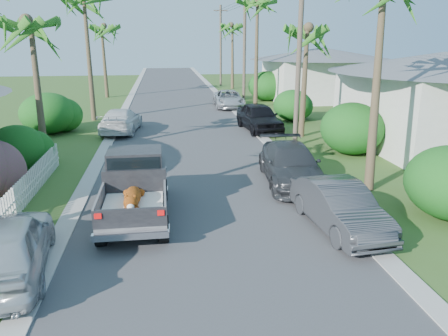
{
  "coord_description": "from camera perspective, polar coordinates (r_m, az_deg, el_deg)",
  "views": [
    {
      "loc": [
        -1.22,
        -8.76,
        5.49
      ],
      "look_at": [
        0.66,
        4.74,
        1.4
      ],
      "focal_mm": 35.0,
      "sensor_mm": 36.0,
      "label": 1
    }
  ],
  "objects": [
    {
      "name": "ground",
      "position": [
        10.41,
        0.01,
        -15.12
      ],
      "size": [
        120.0,
        120.0,
        0.0
      ],
      "primitive_type": "plane",
      "color": "#3B5921",
      "rests_on": "ground"
    },
    {
      "name": "road",
      "position": [
        34.23,
        -5.82,
        7.4
      ],
      "size": [
        8.0,
        100.0,
        0.02
      ],
      "primitive_type": "cube",
      "color": "#38383A",
      "rests_on": "ground"
    },
    {
      "name": "curb_left",
      "position": [
        34.34,
        -13.06,
        7.12
      ],
      "size": [
        0.6,
        100.0,
        0.06
      ],
      "primitive_type": "cube",
      "color": "#A5A39E",
      "rests_on": "ground"
    },
    {
      "name": "curb_right",
      "position": [
        34.64,
        1.36,
        7.63
      ],
      "size": [
        0.6,
        100.0,
        0.06
      ],
      "primitive_type": "cube",
      "color": "#A5A39E",
      "rests_on": "ground"
    },
    {
      "name": "pickup_truck",
      "position": [
        14.23,
        -11.46,
        -2.0
      ],
      "size": [
        1.98,
        5.12,
        2.06
      ],
      "color": "black",
      "rests_on": "ground"
    },
    {
      "name": "parked_car_rn",
      "position": [
        13.35,
        14.83,
        -4.94
      ],
      "size": [
        1.87,
        4.35,
        1.39
      ],
      "primitive_type": "imported",
      "rotation": [
        0.0,
        0.0,
        0.1
      ],
      "color": "#34363A",
      "rests_on": "ground"
    },
    {
      "name": "parked_car_rm",
      "position": [
        17.16,
        8.73,
        0.41
      ],
      "size": [
        2.46,
        5.21,
        1.47
      ],
      "primitive_type": "imported",
      "rotation": [
        0.0,
        0.0,
        -0.08
      ],
      "color": "#2D2F33",
      "rests_on": "ground"
    },
    {
      "name": "parked_car_rf",
      "position": [
        26.82,
        4.62,
        6.61
      ],
      "size": [
        2.36,
        4.96,
        1.64
      ],
      "primitive_type": "imported",
      "rotation": [
        0.0,
        0.0,
        0.09
      ],
      "color": "black",
      "rests_on": "ground"
    },
    {
      "name": "parked_car_rd",
      "position": [
        35.89,
        0.6,
        8.99
      ],
      "size": [
        2.37,
        4.93,
        1.35
      ],
      "primitive_type": "imported",
      "rotation": [
        0.0,
        0.0,
        -0.03
      ],
      "color": "#B7B9BF",
      "rests_on": "ground"
    },
    {
      "name": "parked_car_ln",
      "position": [
        11.62,
        -26.45,
        -9.18
      ],
      "size": [
        2.4,
        4.68,
        1.53
      ],
      "primitive_type": "imported",
      "rotation": [
        0.0,
        0.0,
        3.28
      ],
      "color": "silver",
      "rests_on": "ground"
    },
    {
      "name": "parked_car_lf",
      "position": [
        26.99,
        -13.3,
        6.04
      ],
      "size": [
        2.48,
        5.05,
        1.41
      ],
      "primitive_type": "imported",
      "rotation": [
        0.0,
        0.0,
        3.04
      ],
      "color": "silver",
      "rests_on": "ground"
    },
    {
      "name": "palm_l_b",
      "position": [
        21.51,
        -24.07,
        17.08
      ],
      "size": [
        4.4,
        4.4,
        7.4
      ],
      "color": "brown",
      "rests_on": "ground"
    },
    {
      "name": "palm_l_d",
      "position": [
        43.1,
        -15.69,
        17.38
      ],
      "size": [
        4.4,
        4.4,
        7.7
      ],
      "color": "brown",
      "rests_on": "ground"
    },
    {
      "name": "palm_r_b",
      "position": [
        25.02,
        10.8,
        17.48
      ],
      "size": [
        4.4,
        4.4,
        7.2
      ],
      "color": "brown",
      "rests_on": "ground"
    },
    {
      "name": "palm_r_c",
      "position": [
        35.64,
        4.41,
        20.87
      ],
      "size": [
        4.4,
        4.4,
        9.4
      ],
      "color": "brown",
      "rests_on": "ground"
    },
    {
      "name": "palm_r_d",
      "position": [
        49.39,
        1.13,
        18.14
      ],
      "size": [
        4.4,
        4.4,
        8.0
      ],
      "color": "brown",
      "rests_on": "ground"
    },
    {
      "name": "shrub_l_c",
      "position": [
        20.26,
        -25.47,
        2.25
      ],
      "size": [
        2.4,
        2.64,
        2.0
      ],
      "primitive_type": "ellipsoid",
      "color": "#134313",
      "rests_on": "ground"
    },
    {
      "name": "shrub_l_d",
      "position": [
        27.94,
        -22.01,
        6.66
      ],
      "size": [
        3.2,
        3.52,
        2.4
      ],
      "primitive_type": "ellipsoid",
      "color": "#134313",
      "rests_on": "ground"
    },
    {
      "name": "shrub_r_b",
      "position": [
        22.14,
        16.36,
        4.98
      ],
      "size": [
        3.0,
        3.3,
        2.5
      ],
      "primitive_type": "ellipsoid",
      "color": "#134313",
      "rests_on": "ground"
    },
    {
      "name": "shrub_r_c",
      "position": [
        30.38,
        8.94,
        8.1
      ],
      "size": [
        2.6,
        2.86,
        2.1
      ],
      "primitive_type": "ellipsoid",
      "color": "#134313",
      "rests_on": "ground"
    },
    {
      "name": "shrub_r_d",
      "position": [
        40.06,
        5.52,
        10.62
      ],
      "size": [
        3.2,
        3.52,
        2.6
      ],
      "primitive_type": "ellipsoid",
      "color": "#134313",
      "rests_on": "ground"
    },
    {
      "name": "picket_fence",
      "position": [
        15.85,
        -25.05,
        -3.29
      ],
      "size": [
        0.1,
        11.0,
        1.0
      ],
      "primitive_type": "cube",
      "color": "white",
      "rests_on": "ground"
    },
    {
      "name": "house_right_near",
      "position": [
        25.38,
        26.5,
        7.56
      ],
      "size": [
        8.0,
        9.0,
        4.8
      ],
      "color": "silver",
      "rests_on": "ground"
    },
    {
      "name": "house_right_far",
      "position": [
        41.43,
        12.44,
        11.65
      ],
      "size": [
        9.0,
        8.0,
        4.6
      ],
      "color": "silver",
      "rests_on": "ground"
    },
    {
      "name": "utility_pole_b",
      "position": [
        22.82,
        9.78,
        14.23
      ],
      "size": [
        1.6,
        0.26,
        9.0
      ],
      "color": "brown",
      "rests_on": "ground"
    },
    {
      "name": "utility_pole_c",
      "position": [
        37.4,
        2.68,
        15.32
      ],
      "size": [
        1.6,
        0.26,
        9.0
      ],
      "color": "brown",
      "rests_on": "ground"
    },
    {
      "name": "utility_pole_d",
      "position": [
        52.22,
        -0.43,
        15.72
      ],
      "size": [
        1.6,
        0.26,
        9.0
      ],
      "color": "brown",
      "rests_on": "ground"
    }
  ]
}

